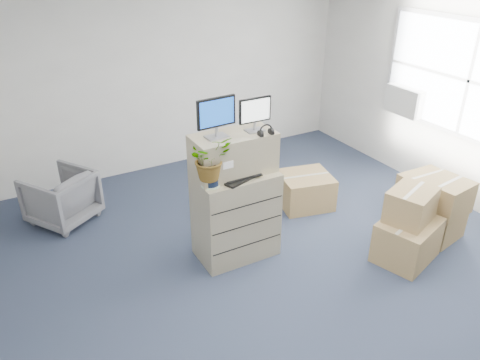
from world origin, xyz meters
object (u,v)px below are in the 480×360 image
monitor_right (255,113)px  office_chair (61,195)px  keyboard (241,178)px  water_bottle (240,160)px  filing_cabinet_lower (236,215)px  potted_plant (210,163)px  monitor_left (216,115)px

monitor_right → office_chair: (-1.87, 1.72, -1.32)m
keyboard → water_bottle: (0.07, 0.15, 0.12)m
filing_cabinet_lower → monitor_right: bearing=4.2°
monitor_right → potted_plant: bearing=-167.7°
monitor_right → office_chair: monitor_right is taller
monitor_right → office_chair: bearing=137.8°
office_chair → monitor_right: bearing=104.6°
filing_cabinet_lower → monitor_left: monitor_left is taller
filing_cabinet_lower → water_bottle: bearing=25.2°
filing_cabinet_lower → monitor_right: (0.24, 0.02, 1.18)m
monitor_right → keyboard: (-0.24, -0.14, -0.64)m
filing_cabinet_lower → office_chair: (-1.62, 1.74, -0.15)m
filing_cabinet_lower → office_chair: 2.38m
monitor_right → filing_cabinet_lower: bearing=-175.8°
filing_cabinet_lower → monitor_left: bearing=166.0°
filing_cabinet_lower → keyboard: 0.55m
filing_cabinet_lower → monitor_left: (-0.19, 0.05, 1.21)m
monitor_left → monitor_right: size_ratio=1.17×
filing_cabinet_lower → office_chair: size_ratio=1.39×
monitor_left → keyboard: (0.19, -0.17, -0.68)m
monitor_left → water_bottle: (0.26, -0.02, -0.55)m
potted_plant → monitor_right: bearing=11.8°
monitor_left → keyboard: bearing=-45.5°
keyboard → office_chair: size_ratio=0.62×
monitor_right → water_bottle: size_ratio=1.37×
monitor_left → water_bottle: size_ratio=1.60×
filing_cabinet_lower → keyboard: bearing=-90.0°
keyboard → office_chair: bearing=112.7°
filing_cabinet_lower → water_bottle: (0.07, 0.03, 0.66)m
keyboard → monitor_left: bearing=119.6°
keyboard → potted_plant: 0.43m
monitor_left → potted_plant: (-0.16, -0.16, -0.43)m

